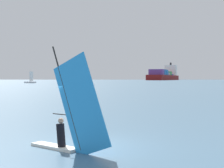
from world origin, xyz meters
TOP-DOWN VIEW (x-y plane):
  - ground_plane at (0.00, 0.00)m, footprint 4000.00×4000.00m
  - windsurfer at (-0.44, -1.37)m, footprint 3.70×2.14m
  - cargo_ship at (-0.15, 663.11)m, footprint 65.88×195.31m
  - distant_headland at (-27.97, 1473.67)m, footprint 1051.45×427.34m
  - small_sailboat at (-81.32, 177.37)m, footprint 7.02×7.01m

SIDE VIEW (x-z plane):
  - ground_plane at x=0.00m, z-range 0.00..0.00m
  - small_sailboat at x=-81.32m, z-range -3.41..4.89m
  - windsurfer at x=-0.44m, z-range -1.00..3.29m
  - cargo_ship at x=-0.15m, z-range -10.53..29.29m
  - distant_headland at x=-27.97m, z-range 0.00..37.27m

